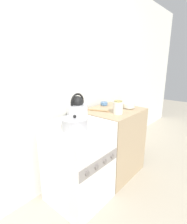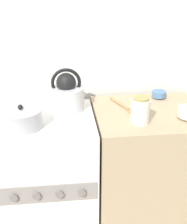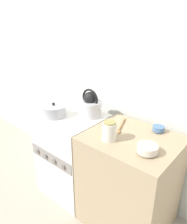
# 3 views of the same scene
# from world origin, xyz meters

# --- Properties ---
(ground_plane) EXTENTS (12.00, 12.00, 0.00)m
(ground_plane) POSITION_xyz_m (0.00, 0.00, 0.00)
(ground_plane) COLOR #B2A893
(wall_back) EXTENTS (7.00, 0.06, 2.50)m
(wall_back) POSITION_xyz_m (0.00, 0.67, 1.25)
(wall_back) COLOR silver
(wall_back) RESTS_ON ground_plane
(stove) EXTENTS (0.56, 0.57, 0.85)m
(stove) POSITION_xyz_m (0.00, 0.27, 0.42)
(stove) COLOR silver
(stove) RESTS_ON ground_plane
(counter) EXTENTS (0.70, 0.60, 0.85)m
(counter) POSITION_xyz_m (0.64, 0.30, 0.43)
(counter) COLOR tan
(counter) RESTS_ON ground_plane
(kettle) EXTENTS (0.26, 0.22, 0.26)m
(kettle) POSITION_xyz_m (0.13, 0.40, 0.95)
(kettle) COLOR silver
(kettle) RESTS_ON stove
(cooking_pot) EXTENTS (0.23, 0.23, 0.13)m
(cooking_pot) POSITION_xyz_m (-0.13, 0.18, 0.90)
(cooking_pot) COLOR #B2B2B7
(cooking_pot) RESTS_ON stove
(enamel_bowl) EXTENTS (0.14, 0.14, 0.06)m
(enamel_bowl) POSITION_xyz_m (0.83, 0.19, 0.89)
(enamel_bowl) COLOR beige
(enamel_bowl) RESTS_ON counter
(small_ceramic_bowl) EXTENTS (0.09, 0.09, 0.05)m
(small_ceramic_bowl) POSITION_xyz_m (0.75, 0.52, 0.88)
(small_ceramic_bowl) COLOR #4C729E
(small_ceramic_bowl) RESTS_ON counter
(storage_jar) EXTENTS (0.11, 0.11, 0.15)m
(storage_jar) POSITION_xyz_m (0.53, 0.16, 0.92)
(storage_jar) COLOR silver
(storage_jar) RESTS_ON counter
(wooden_spoon) EXTENTS (0.13, 0.28, 0.02)m
(wooden_spoon) POSITION_xyz_m (0.48, 0.37, 0.86)
(wooden_spoon) COLOR #A37A4C
(wooden_spoon) RESTS_ON counter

